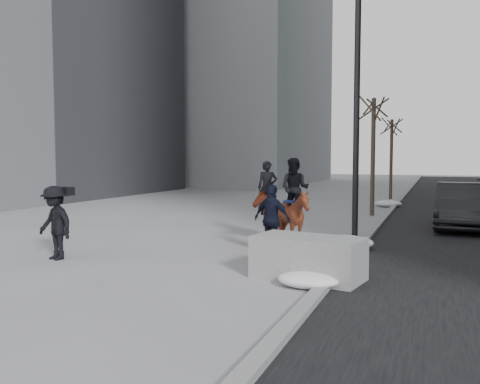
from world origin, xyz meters
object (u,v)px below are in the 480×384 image
at_px(car_near, 462,206).
at_px(mounted_left, 266,211).
at_px(planter, 308,258).
at_px(mounted_right, 293,212).

bearing_deg(car_near, mounted_left, -136.58).
bearing_deg(car_near, planter, -107.04).
bearing_deg(mounted_left, car_near, 40.99).
bearing_deg(mounted_right, mounted_left, 139.05).
xyz_separation_m(car_near, mounted_right, (-4.38, -5.70, 0.20)).
bearing_deg(planter, mounted_right, 110.06).
relative_size(mounted_left, mounted_right, 0.96).
bearing_deg(mounted_right, planter, -69.94).
height_order(planter, mounted_left, mounted_left).
height_order(car_near, mounted_right, mounted_right).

